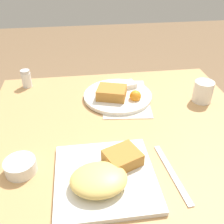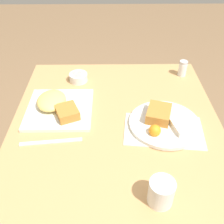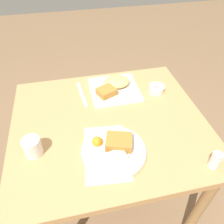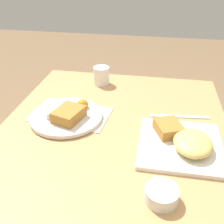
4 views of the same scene
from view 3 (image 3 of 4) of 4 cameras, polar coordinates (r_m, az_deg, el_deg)
ground_plane at (r=1.67m, az=-0.50°, el=-21.20°), size 8.00×8.00×0.00m
dining_table at (r=1.11m, az=-0.71°, el=-6.06°), size 0.91×0.81×0.76m
menu_card at (r=0.92m, az=-1.51°, el=-10.43°), size 0.21×0.31×0.00m
plate_square_near at (r=1.21m, az=0.59°, el=6.59°), size 0.26×0.26×0.06m
plate_oval_far at (r=0.91m, az=0.47°, el=-9.62°), size 0.27×0.27×0.05m
sauce_ramekin at (r=1.22m, az=11.52°, el=5.98°), size 0.08×0.08×0.04m
salt_shaker at (r=0.94m, az=25.33°, el=-11.46°), size 0.04×0.04×0.08m
butter_knife at (r=1.20m, az=-7.86°, el=4.65°), size 0.04×0.22×0.00m
coffee_mug at (r=0.94m, az=-20.05°, el=-8.58°), size 0.07×0.07×0.08m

